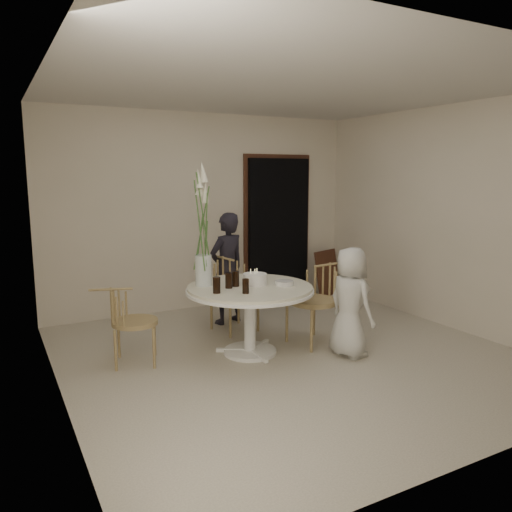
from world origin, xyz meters
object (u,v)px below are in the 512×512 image
chair_left (123,315)px  girl (227,268)px  table (250,297)px  birthday_cake (255,279)px  chair_far (229,283)px  boy (350,302)px  chair_right (322,291)px  flower_vase (203,239)px

chair_left → girl: bearing=-44.6°
table → birthday_cake: 0.19m
chair_far → chair_left: size_ratio=1.12×
girl → boy: size_ratio=1.23×
chair_right → boy: size_ratio=0.78×
birthday_cake → flower_vase: (-0.48, 0.23, 0.43)m
table → birthday_cake: birthday_cake is taller
table → chair_right: bearing=-2.6°
girl → flower_vase: size_ratio=1.10×
chair_far → flower_vase: 1.10m
chair_far → birthday_cake: 0.91m
girl → boy: girl is taller
girl → birthday_cake: girl is taller
table → flower_vase: 0.77m
table → chair_right: size_ratio=1.49×
chair_right → girl: 1.32m
chair_far → chair_right: (0.71, -0.94, 0.01)m
chair_far → flower_vase: size_ratio=0.69×
flower_vase → chair_left: bearing=174.0°
girl → birthday_cake: 1.11m
birthday_cake → chair_right: bearing=-4.3°
chair_right → boy: bearing=-8.3°
chair_far → chair_left: 1.53m
chair_left → boy: (2.12, -0.89, 0.06)m
chair_left → boy: 2.30m
chair_left → girl: (1.50, 0.78, 0.19)m
girl → boy: bearing=95.1°
girl → chair_right: bearing=103.2°
chair_left → birthday_cake: birthday_cake is taller
table → chair_left: chair_left is taller
chair_left → chair_far: bearing=-50.3°
girl → birthday_cake: (-0.19, -1.09, 0.09)m
birthday_cake → flower_vase: flower_vase is taller
girl → flower_vase: (-0.67, -0.87, 0.52)m
chair_left → boy: size_ratio=0.69×
birthday_cake → boy: bearing=-35.3°
table → chair_left: size_ratio=1.69×
table → chair_far: size_ratio=1.51×
chair_far → girl: bearing=60.2°
chair_right → birthday_cake: size_ratio=3.59×
chair_far → flower_vase: bearing=-141.2°
boy → flower_vase: bearing=52.4°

